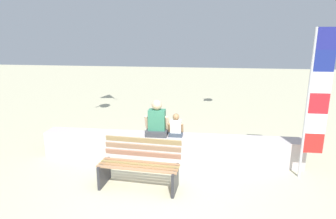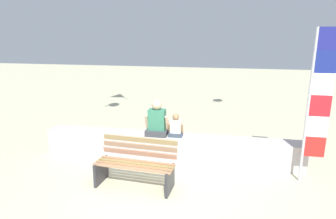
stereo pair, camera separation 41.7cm
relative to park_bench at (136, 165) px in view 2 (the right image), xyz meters
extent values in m
plane|color=beige|center=(0.40, -0.09, -0.41)|extent=(40.00, 40.00, 0.00)
cube|color=beige|center=(0.40, 1.30, -0.12)|extent=(5.86, 0.48, 0.58)
cube|color=#A47A57|center=(-0.02, -0.25, 0.04)|extent=(1.51, 0.18, 0.03)
cube|color=#A4744A|center=(-0.01, -0.14, 0.04)|extent=(1.51, 0.18, 0.03)
cube|color=olive|center=(0.00, -0.02, 0.04)|extent=(1.51, 0.18, 0.03)
cube|color=#A7744F|center=(0.01, 0.09, 0.04)|extent=(1.51, 0.18, 0.03)
cube|color=#A2715A|center=(0.01, 0.19, 0.16)|extent=(1.51, 0.15, 0.10)
cube|color=#957459|center=(0.02, 0.22, 0.29)|extent=(1.51, 0.15, 0.10)
cube|color=#957C50|center=(0.02, 0.24, 0.42)|extent=(1.51, 0.15, 0.10)
cube|color=#2D2D33|center=(-0.70, -0.03, -0.19)|extent=(0.09, 0.53, 0.45)
cube|color=#2D2D33|center=(0.69, -0.13, -0.19)|extent=(0.09, 0.53, 0.45)
cube|color=#3A3D43|center=(0.12, 1.26, 0.24)|extent=(0.48, 0.40, 0.13)
cube|color=#357B5B|center=(0.12, 1.26, 0.54)|extent=(0.37, 0.24, 0.46)
cylinder|color=#DDB18D|center=(-0.11, 1.24, 0.48)|extent=(0.08, 0.18, 0.34)
cylinder|color=#DDB18D|center=(0.35, 1.24, 0.48)|extent=(0.08, 0.18, 0.34)
sphere|color=#DDB18D|center=(0.12, 1.26, 0.88)|extent=(0.23, 0.23, 0.23)
cube|color=#36404F|center=(0.55, 1.26, 0.21)|extent=(0.31, 0.25, 0.08)
cube|color=silver|center=(0.55, 1.26, 0.40)|extent=(0.24, 0.15, 0.29)
cylinder|color=#9D744D|center=(0.41, 1.25, 0.37)|extent=(0.05, 0.12, 0.21)
cylinder|color=#9D744D|center=(0.70, 1.25, 0.37)|extent=(0.05, 0.12, 0.21)
sphere|color=#9D744D|center=(0.55, 1.26, 0.62)|extent=(0.15, 0.15, 0.15)
cylinder|color=#B7B7BC|center=(3.12, 0.76, 1.06)|extent=(0.05, 0.05, 2.94)
cube|color=red|center=(3.33, 0.76, 0.33)|extent=(0.36, 0.02, 0.40)
cube|color=white|center=(3.33, 0.76, 0.73)|extent=(0.36, 0.02, 0.40)
cube|color=red|center=(3.33, 0.76, 1.13)|extent=(0.36, 0.02, 0.40)
cube|color=white|center=(3.33, 0.76, 1.53)|extent=(0.36, 0.02, 0.40)
cube|color=navy|center=(3.33, 0.76, 1.93)|extent=(0.36, 0.02, 0.40)
cube|color=navy|center=(3.33, 0.76, 2.33)|extent=(0.36, 0.02, 0.40)
camera|label=1|loc=(1.20, -5.01, 2.43)|focal=31.62mm
camera|label=2|loc=(1.61, -4.95, 2.43)|focal=31.62mm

